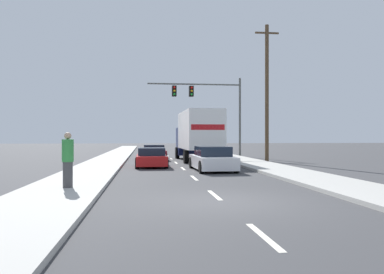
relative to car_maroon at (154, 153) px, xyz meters
name	(u,v)px	position (x,y,z in m)	size (l,w,h in m)	color
ground_plane	(168,156)	(1.48, 5.11, -0.54)	(140.00, 140.00, 0.00)	#3D3D3F
sidewalk_right	(232,158)	(6.37, 0.11, -0.47)	(2.69, 80.00, 0.14)	#B2AFA8
sidewalk_left	(110,159)	(-3.41, 0.11, -0.47)	(2.69, 80.00, 0.14)	#B2AFA8
lane_markings	(173,160)	(1.48, -1.16, -0.54)	(0.14, 57.00, 0.01)	silver
car_maroon	(154,153)	(0.00, 0.00, 0.00)	(1.99, 4.05, 1.18)	maroon
car_red	(151,158)	(-0.29, -7.04, -0.01)	(1.89, 4.05, 1.16)	red
box_truck	(197,133)	(3.23, -2.05, 1.54)	(2.75, 9.00, 3.66)	white
car_white	(212,159)	(2.94, -10.03, 0.05)	(2.12, 4.43, 1.30)	white
traffic_signal_mast	(203,98)	(4.56, 4.04, 4.80)	(8.58, 0.69, 7.24)	#595B56
utility_pole_mid	(267,91)	(8.33, -2.86, 4.67)	(1.80, 0.28, 10.15)	brown
pedestrian_near_corner	(68,160)	(-3.23, -17.32, 0.52)	(0.38, 0.38, 1.83)	#3F3F42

